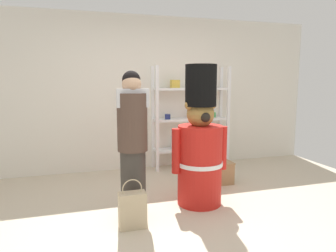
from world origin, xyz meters
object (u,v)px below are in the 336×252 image
Objects in this scene: merchandise_shelf at (191,117)px; teddy_bear_guard at (200,147)px; shopping_bag at (133,210)px; person_shopper at (133,142)px; display_crate at (219,172)px.

merchandise_shelf is 1.71m from teddy_bear_guard.
shopping_bag is at bearing -124.85° from merchandise_shelf.
display_crate is (1.43, 0.74, -0.68)m from person_shopper.
person_shopper is 4.45× the size of display_crate.
display_crate is at bearing 47.04° from teddy_bear_guard.
merchandise_shelf reaches higher than teddy_bear_guard.
teddy_bear_guard is at bearing 7.70° from person_shopper.
merchandise_shelf is at bearing 55.15° from shopping_bag.
teddy_bear_guard reaches higher than person_shopper.
teddy_bear_guard is at bearing -107.11° from merchandise_shelf.
merchandise_shelf is 1.03× the size of teddy_bear_guard.
display_crate is at bearing 27.41° from person_shopper.
merchandise_shelf is at bearing 94.86° from display_crate.
teddy_bear_guard is (-0.50, -1.63, -0.16)m from merchandise_shelf.
person_shopper reaches higher than display_crate.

